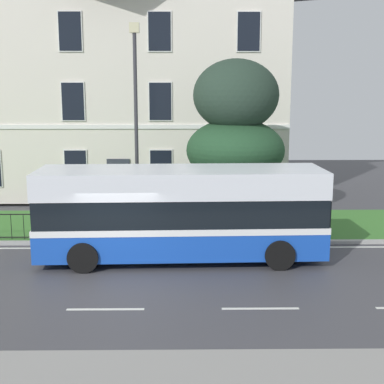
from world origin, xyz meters
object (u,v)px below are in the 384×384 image
object	(u,v)px
georgian_townhouse	(126,78)
single_decker_bus	(181,212)
street_lamp_post	(136,117)
evergreen_tree	(239,165)

from	to	relation	value
georgian_townhouse	single_decker_bus	distance (m)	13.88
single_decker_bus	street_lamp_post	bearing A→B (deg)	116.79
evergreen_tree	single_decker_bus	distance (m)	4.81
single_decker_bus	street_lamp_post	distance (m)	4.66
georgian_townhouse	single_decker_bus	xyz separation A→B (m)	(3.09, -12.72, -4.63)
evergreen_tree	single_decker_bus	world-z (taller)	evergreen_tree
single_decker_bus	street_lamp_post	world-z (taller)	street_lamp_post
georgian_townhouse	street_lamp_post	world-z (taller)	georgian_townhouse
evergreen_tree	georgian_townhouse	bearing A→B (deg)	122.06
single_decker_bus	evergreen_tree	bearing A→B (deg)	58.88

